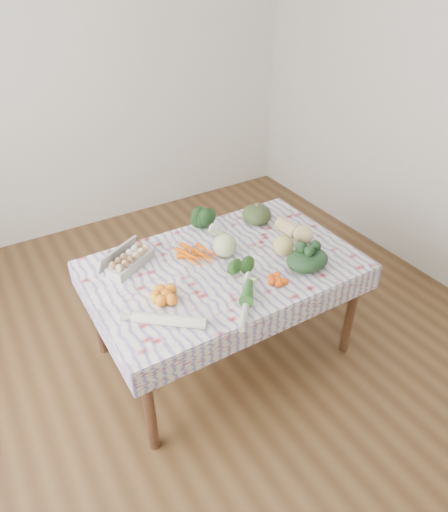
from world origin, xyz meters
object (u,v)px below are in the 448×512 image
(butternut_squash, at_px, (295,229))
(dining_table, at_px, (224,274))
(cabbage, at_px, (225,245))
(egg_carton, at_px, (131,261))
(kabocha_squash, at_px, (257,214))
(grapefruit, at_px, (283,245))

(butternut_squash, bearing_deg, dining_table, 174.57)
(dining_table, distance_m, butternut_squash, 0.59)
(cabbage, bearing_deg, butternut_squash, -6.55)
(egg_carton, relative_size, butternut_squash, 1.16)
(kabocha_squash, height_order, butternut_squash, kabocha_squash)
(kabocha_squash, relative_size, cabbage, 1.34)
(egg_carton, height_order, butternut_squash, butternut_squash)
(egg_carton, relative_size, kabocha_squash, 1.59)
(egg_carton, relative_size, grapefruit, 2.44)
(butternut_squash, bearing_deg, cabbage, 166.41)
(kabocha_squash, distance_m, cabbage, 0.47)
(dining_table, distance_m, grapefruit, 0.42)
(egg_carton, distance_m, grapefruit, 0.96)
(butternut_squash, bearing_deg, egg_carton, 159.61)
(butternut_squash, bearing_deg, grapefruit, -154.26)
(cabbage, distance_m, butternut_squash, 0.52)
(cabbage, bearing_deg, egg_carton, 160.69)
(kabocha_squash, xyz_separation_m, butternut_squash, (0.11, -0.29, -0.00))
(egg_carton, xyz_separation_m, cabbage, (0.56, -0.20, 0.03))
(grapefruit, bearing_deg, kabocha_squash, 78.67)
(kabocha_squash, bearing_deg, grapefruit, -101.33)
(cabbage, bearing_deg, dining_table, -124.76)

